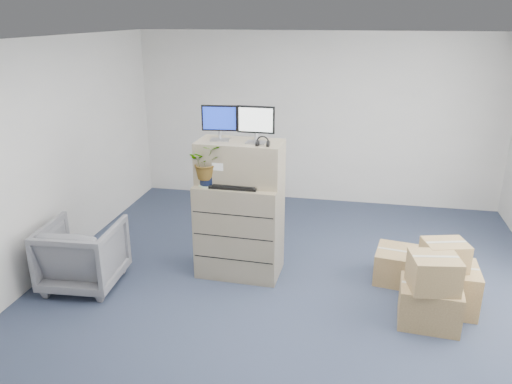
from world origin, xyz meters
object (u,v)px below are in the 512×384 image
at_px(potted_plant, 207,166).
at_px(water_bottle, 246,172).
at_px(keyboard, 234,186).
at_px(monitor_right, 256,122).
at_px(office_chair, 83,251).
at_px(monitor_left, 220,121).
at_px(filing_cabinet_lower, 240,229).

bearing_deg(potted_plant, water_bottle, 25.54).
distance_m(keyboard, water_bottle, 0.25).
height_order(monitor_right, office_chair, monitor_right).
xyz_separation_m(keyboard, potted_plant, (-0.32, -0.00, 0.22)).
relative_size(keyboard, office_chair, 0.64).
distance_m(potted_plant, office_chair, 1.76).
bearing_deg(monitor_right, water_bottle, 161.68).
relative_size(monitor_left, water_bottle, 1.54).
bearing_deg(keyboard, monitor_right, 34.25).
relative_size(monitor_right, office_chair, 0.50).
bearing_deg(water_bottle, potted_plant, -154.46).
relative_size(monitor_left, monitor_right, 0.97).
xyz_separation_m(potted_plant, office_chair, (-1.38, -0.53, -0.96)).
distance_m(monitor_left, monitor_right, 0.44).
bearing_deg(monitor_left, potted_plant, -127.44).
bearing_deg(potted_plant, filing_cabinet_lower, 22.11).
relative_size(keyboard, water_bottle, 2.06).
relative_size(water_bottle, potted_plant, 0.53).
xyz_separation_m(monitor_right, water_bottle, (-0.13, 0.05, -0.60)).
relative_size(monitor_left, potted_plant, 0.82).
bearing_deg(potted_plant, office_chair, -159.05).
bearing_deg(water_bottle, office_chair, -157.96).
distance_m(water_bottle, potted_plant, 0.47).
distance_m(filing_cabinet_lower, office_chair, 1.86).
xyz_separation_m(monitor_left, monitor_right, (0.43, -0.04, 0.01)).
xyz_separation_m(water_bottle, potted_plant, (-0.41, -0.20, 0.10)).
height_order(keyboard, potted_plant, potted_plant).
relative_size(water_bottle, office_chair, 0.31).
relative_size(filing_cabinet_lower, office_chair, 1.34).
bearing_deg(filing_cabinet_lower, monitor_left, 170.05).
distance_m(monitor_right, keyboard, 0.77).
relative_size(potted_plant, office_chair, 0.58).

